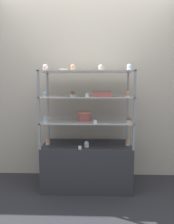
# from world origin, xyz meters

# --- Properties ---
(ground_plane) EXTENTS (20.00, 20.00, 0.00)m
(ground_plane) POSITION_xyz_m (0.00, 0.00, 0.00)
(ground_plane) COLOR #2D2D33
(back_wall) EXTENTS (8.00, 0.05, 2.60)m
(back_wall) POSITION_xyz_m (0.00, 0.41, 1.30)
(back_wall) COLOR beige
(back_wall) RESTS_ON ground_plane
(display_base) EXTENTS (1.11, 0.53, 0.56)m
(display_base) POSITION_xyz_m (0.00, 0.00, 0.28)
(display_base) COLOR #333338
(display_base) RESTS_ON ground_plane
(display_riser_lower) EXTENTS (1.11, 0.53, 0.31)m
(display_riser_lower) POSITION_xyz_m (0.00, 0.00, 0.85)
(display_riser_lower) COLOR #99999E
(display_riser_lower) RESTS_ON display_base
(display_riser_middle) EXTENTS (1.11, 0.53, 0.31)m
(display_riser_middle) POSITION_xyz_m (0.00, 0.00, 1.15)
(display_riser_middle) COLOR #99999E
(display_riser_middle) RESTS_ON display_riser_lower
(display_riser_upper) EXTENTS (1.11, 0.53, 0.31)m
(display_riser_upper) POSITION_xyz_m (0.00, 0.00, 1.46)
(display_riser_upper) COLOR #99999E
(display_riser_upper) RESTS_ON display_riser_middle
(layer_cake_centerpiece) EXTENTS (0.18, 0.18, 0.11)m
(layer_cake_centerpiece) POSITION_xyz_m (-0.03, 0.02, 0.92)
(layer_cake_centerpiece) COLOR #C66660
(layer_cake_centerpiece) RESTS_ON display_riser_lower
(sheet_cake_frosted) EXTENTS (0.23, 0.17, 0.06)m
(sheet_cake_frosted) POSITION_xyz_m (0.18, -0.06, 1.21)
(sheet_cake_frosted) COLOR #C66660
(sheet_cake_frosted) RESTS_ON display_riser_middle
(cupcake_0) EXTENTS (0.06, 0.06, 0.08)m
(cupcake_0) POSITION_xyz_m (-0.49, -0.05, 0.60)
(cupcake_0) COLOR beige
(cupcake_0) RESTS_ON display_base
(cupcake_1) EXTENTS (0.06, 0.06, 0.08)m
(cupcake_1) POSITION_xyz_m (-0.00, -0.14, 0.60)
(cupcake_1) COLOR beige
(cupcake_1) RESTS_ON display_base
(cupcake_2) EXTENTS (0.06, 0.06, 0.08)m
(cupcake_2) POSITION_xyz_m (0.51, -0.05, 0.60)
(cupcake_2) COLOR beige
(cupcake_2) RESTS_ON display_base
(price_tag_0) EXTENTS (0.04, 0.00, 0.04)m
(price_tag_0) POSITION_xyz_m (-0.07, -0.24, 0.58)
(price_tag_0) COLOR white
(price_tag_0) RESTS_ON display_base
(cupcake_3) EXTENTS (0.05, 0.05, 0.07)m
(cupcake_3) POSITION_xyz_m (-0.50, -0.12, 0.90)
(cupcake_3) COLOR white
(cupcake_3) RESTS_ON display_riser_lower
(cupcake_4) EXTENTS (0.05, 0.05, 0.07)m
(cupcake_4) POSITION_xyz_m (0.50, -0.13, 0.90)
(cupcake_4) COLOR beige
(cupcake_4) RESTS_ON display_riser_lower
(price_tag_1) EXTENTS (0.04, 0.00, 0.04)m
(price_tag_1) POSITION_xyz_m (0.10, -0.24, 0.89)
(price_tag_1) COLOR white
(price_tag_1) RESTS_ON display_riser_lower
(cupcake_5) EXTENTS (0.06, 0.06, 0.07)m
(cupcake_5) POSITION_xyz_m (-0.51, -0.07, 1.20)
(cupcake_5) COLOR beige
(cupcake_5) RESTS_ON display_riser_middle
(cupcake_6) EXTENTS (0.06, 0.06, 0.07)m
(cupcake_6) POSITION_xyz_m (-0.18, -0.04, 1.20)
(cupcake_6) COLOR white
(cupcake_6) RESTS_ON display_riser_middle
(cupcake_7) EXTENTS (0.06, 0.06, 0.07)m
(cupcake_7) POSITION_xyz_m (0.49, -0.06, 1.20)
(cupcake_7) COLOR white
(cupcake_7) RESTS_ON display_riser_middle
(price_tag_2) EXTENTS (0.04, 0.00, 0.04)m
(price_tag_2) POSITION_xyz_m (0.01, -0.24, 1.20)
(price_tag_2) COLOR white
(price_tag_2) RESTS_ON display_riser_middle
(cupcake_8) EXTENTS (0.06, 0.06, 0.08)m
(cupcake_8) POSITION_xyz_m (-0.48, -0.13, 1.51)
(cupcake_8) COLOR #CCB28C
(cupcake_8) RESTS_ON display_riser_upper
(cupcake_9) EXTENTS (0.06, 0.06, 0.08)m
(cupcake_9) POSITION_xyz_m (-0.16, -0.10, 1.51)
(cupcake_9) COLOR #CCB28C
(cupcake_9) RESTS_ON display_riser_upper
(cupcake_10) EXTENTS (0.06, 0.06, 0.08)m
(cupcake_10) POSITION_xyz_m (0.17, -0.05, 1.51)
(cupcake_10) COLOR #CCB28C
(cupcake_10) RESTS_ON display_riser_upper
(cupcake_11) EXTENTS (0.06, 0.06, 0.08)m
(cupcake_11) POSITION_xyz_m (0.50, -0.13, 1.51)
(cupcake_11) COLOR white
(cupcake_11) RESTS_ON display_riser_upper
(price_tag_3) EXTENTS (0.04, 0.00, 0.04)m
(price_tag_3) POSITION_xyz_m (0.18, -0.24, 1.50)
(price_tag_3) COLOR white
(price_tag_3) RESTS_ON display_riser_upper
(donut_glazed) EXTENTS (0.12, 0.12, 0.04)m
(donut_glazed) POSITION_xyz_m (-0.30, 0.06, 1.50)
(donut_glazed) COLOR #EFE5CC
(donut_glazed) RESTS_ON display_riser_upper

